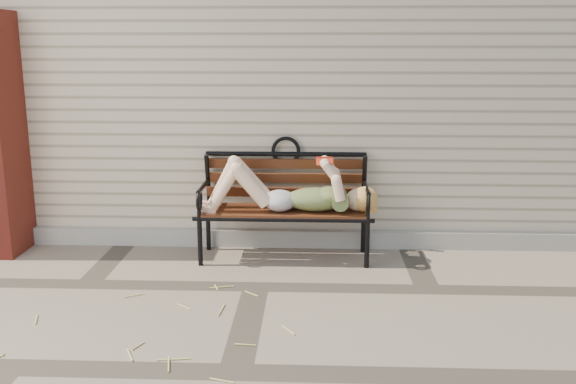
{
  "coord_description": "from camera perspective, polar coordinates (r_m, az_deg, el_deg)",
  "views": [
    {
      "loc": [
        0.42,
        -4.4,
        1.74
      ],
      "look_at": [
        0.21,
        0.57,
        0.58
      ],
      "focal_mm": 40.0,
      "sensor_mm": 36.0,
      "label": 1
    }
  ],
  "objects": [
    {
      "name": "straw_scatter",
      "position": [
        4.03,
        -15.64,
        -12.9
      ],
      "size": [
        2.62,
        1.71,
        0.01
      ],
      "color": "#D1C666",
      "rests_on": "ground"
    },
    {
      "name": "ground",
      "position": [
        4.75,
        -2.85,
        -8.41
      ],
      "size": [
        80.0,
        80.0,
        0.0
      ],
      "primitive_type": "plane",
      "color": "#766A5A",
      "rests_on": "ground"
    },
    {
      "name": "reading_woman",
      "position": [
        5.16,
        -0.21,
        0.11
      ],
      "size": [
        1.42,
        0.32,
        0.45
      ],
      "color": "#0A2F46",
      "rests_on": "ground"
    },
    {
      "name": "foundation_strip",
      "position": [
        5.63,
        -1.97,
        -4.09
      ],
      "size": [
        8.0,
        0.1,
        0.15
      ],
      "primitive_type": "cube",
      "color": "#A4A094",
      "rests_on": "ground"
    },
    {
      "name": "house_wall",
      "position": [
        7.41,
        -0.86,
        11.25
      ],
      "size": [
        8.0,
        4.0,
        3.0
      ],
      "primitive_type": "cube",
      "color": "beige",
      "rests_on": "ground"
    },
    {
      "name": "garden_bench",
      "position": [
        5.28,
        -0.29,
        0.05
      ],
      "size": [
        1.51,
        0.6,
        0.97
      ],
      "color": "black",
      "rests_on": "ground"
    }
  ]
}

